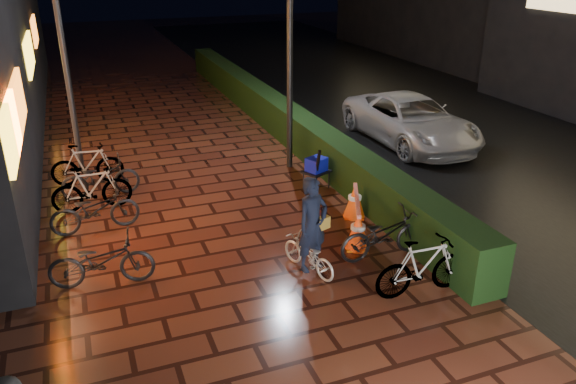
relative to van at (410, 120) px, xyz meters
name	(u,v)px	position (x,y,z in m)	size (l,w,h in m)	color
ground	(255,279)	(-6.47, -5.44, -0.68)	(80.00, 80.00, 0.00)	#381911
asphalt_road	(489,137)	(2.53, -0.44, -0.67)	(11.00, 60.00, 0.01)	black
hedge	(277,114)	(-3.17, 2.56, -0.18)	(0.70, 20.00, 1.00)	black
van	(410,120)	(0.00, 0.00, 0.00)	(2.23, 4.83, 1.34)	#A8A9AD
lamp_post_hedge	(290,46)	(-3.96, -0.57, 2.41)	(0.54, 0.22, 5.61)	black
lamp_post_sf	(63,51)	(-9.03, 1.15, 2.32)	(0.52, 0.15, 5.45)	black
cyclist	(311,239)	(-5.51, -5.57, -0.01)	(0.82, 1.32, 1.79)	silver
traffic_barrier	(356,215)	(-4.05, -4.46, -0.31)	(1.10, 1.77, 0.73)	#FC440D
cart_assembly	(316,166)	(-3.91, -2.18, -0.11)	(0.73, 0.79, 1.10)	black
parked_bikes_storefront	(95,198)	(-8.84, -1.98, -0.21)	(2.02, 5.48, 1.01)	black
parked_bikes_hedge	(400,248)	(-4.06, -6.12, -0.20)	(1.73, 1.86, 1.01)	black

